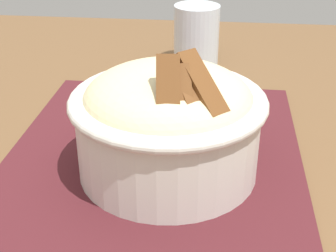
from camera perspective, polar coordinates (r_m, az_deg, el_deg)
name	(u,v)px	position (r m, az deg, el deg)	size (l,w,h in m)	color
table	(130,212)	(0.55, -4.42, -10.05)	(1.10, 0.93, 0.72)	brown
placemat	(153,158)	(0.52, -1.74, -3.80)	(0.39, 0.31, 0.00)	#47191E
bowl	(168,118)	(0.47, 0.04, 0.95)	(0.19, 0.19, 0.14)	silver
fork	(176,119)	(0.59, 1.00, 0.80)	(0.02, 0.13, 0.00)	#BABABA
drinking_glass	(196,39)	(0.77, 3.33, 10.16)	(0.07, 0.07, 0.09)	silver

